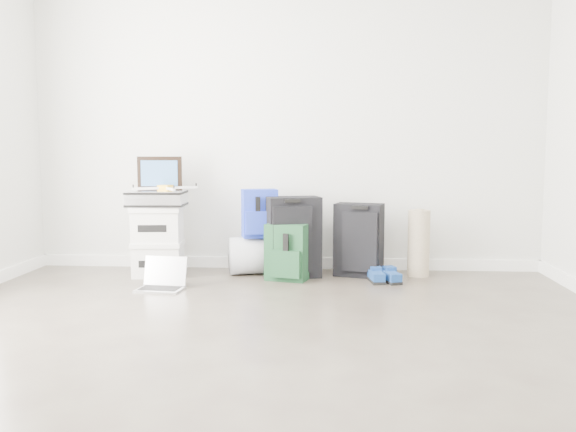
# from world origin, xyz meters

# --- Properties ---
(ground) EXTENTS (5.00, 5.00, 0.00)m
(ground) POSITION_xyz_m (0.00, 0.00, 0.00)
(ground) COLOR #3A312A
(ground) RESTS_ON ground
(room_envelope) EXTENTS (4.52, 5.02, 2.71)m
(room_envelope) POSITION_xyz_m (0.00, 0.02, 1.72)
(room_envelope) COLOR silver
(room_envelope) RESTS_ON ground
(boxes_stack) EXTENTS (0.44, 0.37, 0.59)m
(boxes_stack) POSITION_xyz_m (-1.05, 2.09, 0.30)
(boxes_stack) COLOR silver
(boxes_stack) RESTS_ON ground
(briefcase) EXTENTS (0.48, 0.36, 0.13)m
(briefcase) POSITION_xyz_m (-1.05, 2.09, 0.66)
(briefcase) COLOR #B2B2B7
(briefcase) RESTS_ON boxes_stack
(painting) EXTENTS (0.38, 0.04, 0.29)m
(painting) POSITION_xyz_m (-1.05, 2.19, 0.87)
(painting) COLOR black
(painting) RESTS_ON briefcase
(drone) EXTENTS (0.49, 0.49, 0.05)m
(drone) POSITION_xyz_m (-0.97, 2.07, 0.75)
(drone) COLOR gold
(drone) RESTS_ON briefcase
(duffel_bag) EXTENTS (0.59, 0.45, 0.32)m
(duffel_bag) POSITION_xyz_m (-0.20, 2.24, 0.16)
(duffel_bag) COLOR gray
(duffel_bag) RESTS_ON ground
(blue_backpack) EXTENTS (0.33, 0.28, 0.41)m
(blue_backpack) POSITION_xyz_m (-0.20, 2.21, 0.52)
(blue_backpack) COLOR #191FA2
(blue_backpack) RESTS_ON duffel_bag
(large_suitcase) EXTENTS (0.49, 0.39, 0.68)m
(large_suitcase) POSITION_xyz_m (0.09, 2.11, 0.34)
(large_suitcase) COLOR black
(large_suitcase) RESTS_ON ground
(green_backpack) EXTENTS (0.37, 0.31, 0.46)m
(green_backpack) POSITION_xyz_m (0.05, 1.98, 0.22)
(green_backpack) COLOR #14391C
(green_backpack) RESTS_ON ground
(carry_on) EXTENTS (0.44, 0.34, 0.62)m
(carry_on) POSITION_xyz_m (0.64, 2.19, 0.31)
(carry_on) COLOR black
(carry_on) RESTS_ON ground
(shoes) EXTENTS (0.27, 0.28, 0.09)m
(shoes) POSITION_xyz_m (0.83, 1.96, 0.04)
(shoes) COLOR black
(shoes) RESTS_ON ground
(rolled_rug) EXTENTS (0.18, 0.18, 0.56)m
(rolled_rug) POSITION_xyz_m (1.15, 2.23, 0.28)
(rolled_rug) COLOR gray
(rolled_rug) RESTS_ON ground
(laptop) EXTENTS (0.36, 0.28, 0.24)m
(laptop) POSITION_xyz_m (-0.88, 1.59, 0.06)
(laptop) COLOR silver
(laptop) RESTS_ON ground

